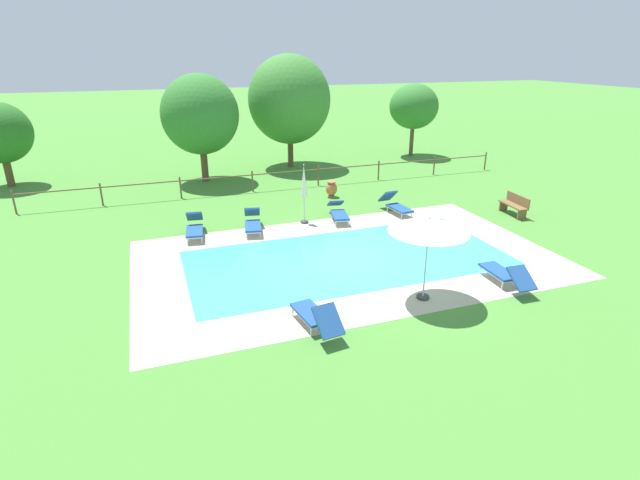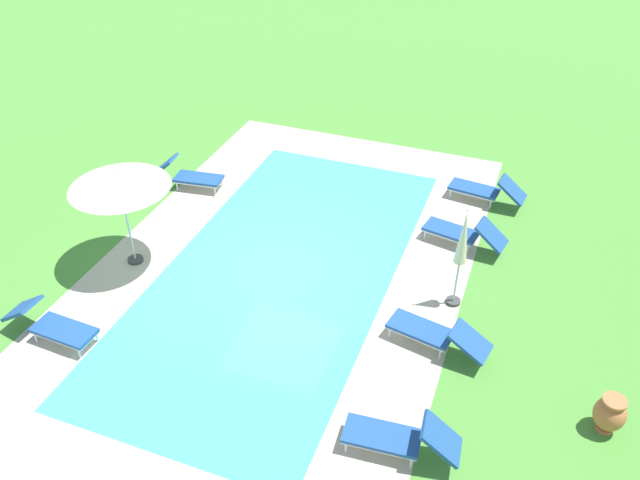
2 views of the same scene
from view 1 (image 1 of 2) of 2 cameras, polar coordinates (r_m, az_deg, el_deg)
The scene contains 18 objects.
ground_plane at distance 16.59m, azimuth 3.27°, elevation -2.17°, with size 160.00×160.00×0.00m, color #478433.
pool_deck_paving at distance 16.59m, azimuth 3.27°, elevation -2.16°, with size 13.91×8.28×0.01m, color #B2A893.
swimming_pool_water at distance 16.59m, azimuth 3.27°, elevation -2.15°, with size 10.68×5.05×0.01m, color #42CCD6.
pool_coping_rim at distance 16.59m, azimuth 3.27°, elevation -2.14°, with size 11.16×5.53×0.01m.
sun_lounger_north_near_steps at distance 19.01m, azimuth -14.43°, elevation 1.49°, with size 0.86×2.06×0.84m.
sun_lounger_north_mid at distance 20.21m, azimuth 2.16°, elevation 3.31°, with size 1.00×2.14×0.73m.
sun_lounger_north_far at distance 21.28m, azimuth 8.87°, elevation 4.07°, with size 0.76×2.00×0.89m.
sun_lounger_north_end at distance 12.41m, azimuth -0.53°, elevation -8.81°, with size 0.85×2.02×0.89m.
sun_lounger_south_near_corner at distance 19.11m, azimuth -7.85°, elevation 2.09°, with size 0.98×2.08×0.84m.
sun_lounger_south_mid at distance 15.63m, azimuth 20.79°, elevation -3.69°, with size 0.70×2.05×0.80m.
patio_umbrella_open_foreground at distance 13.44m, azimuth 12.60°, elevation 1.66°, with size 2.21×2.21×2.44m.
patio_umbrella_closed_row_mid_west at distance 19.50m, azimuth -1.88°, elevation 6.45°, with size 0.32×0.32×2.43m.
wooden_bench_lawn_side at distance 22.40m, azimuth 21.77°, elevation 3.89°, with size 0.57×1.53×0.87m.
terracotta_urn_near_fence at distance 23.42m, azimuth 1.34°, elevation 6.00°, with size 0.54×0.54×0.76m.
perimeter_fence at distance 24.90m, azimuth -3.98°, elevation 7.57°, with size 24.29×0.08×1.05m.
tree_west_mid at distance 33.06m, azimuth 10.90°, elevation 15.05°, with size 3.12×3.12×4.61m.
tree_centre at distance 26.57m, azimuth -13.82°, elevation 14.02°, with size 3.95×3.95×5.53m.
tree_east_mid at distance 29.35m, azimuth -3.60°, elevation 16.03°, with size 4.75×4.75×6.42m.
Camera 1 is at (-6.05, -13.96, 6.62)m, focal length 27.42 mm.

